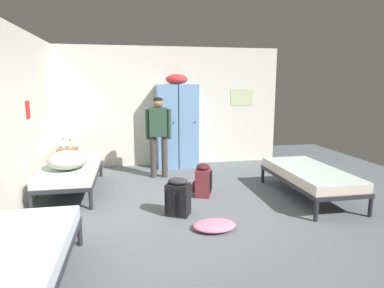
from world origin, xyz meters
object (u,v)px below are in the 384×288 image
at_px(backpack_maroon, 202,181).
at_px(clothes_pile_grey, 194,181).
at_px(water_bottle, 63,144).
at_px(shelf_unit, 68,158).
at_px(bed_left_rear, 71,171).
at_px(lotion_bottle, 70,144).
at_px(locker_bank, 177,124).
at_px(backpack_black, 178,197).
at_px(bedding_heap, 68,160).
at_px(bed_left_front, 10,259).
at_px(bed_right, 309,175).
at_px(clothes_pile_pink, 214,225).
at_px(person_traveler, 158,130).

distance_m(backpack_maroon, clothes_pile_grey, 0.70).
bearing_deg(water_bottle, shelf_unit, -14.04).
relative_size(bed_left_rear, lotion_bottle, 10.95).
relative_size(locker_bank, backpack_black, 3.76).
bearing_deg(bedding_heap, bed_left_front, -90.32).
bearing_deg(bedding_heap, backpack_black, -32.91).
bearing_deg(locker_bank, bed_right, -53.36).
relative_size(water_bottle, clothes_pile_grey, 0.43).
xyz_separation_m(shelf_unit, backpack_maroon, (2.44, -1.79, -0.09)).
bearing_deg(lotion_bottle, water_bottle, 158.20).
bearing_deg(backpack_maroon, lotion_bottle, 143.48).
bearing_deg(clothes_pile_pink, shelf_unit, 126.60).
bearing_deg(person_traveler, locker_bank, 58.53).
distance_m(bed_left_rear, backpack_black, 2.16).
xyz_separation_m(bed_left_rear, clothes_pile_pink, (2.06, -1.93, -0.33)).
bearing_deg(bed_left_front, backpack_black, 44.01).
xyz_separation_m(bed_right, lotion_bottle, (-4.08, 2.16, 0.27)).
bearing_deg(bed_left_rear, bed_left_front, -90.00).
bearing_deg(lotion_bottle, clothes_pile_pink, -53.89).
bearing_deg(bed_left_rear, backpack_maroon, -15.76).
xyz_separation_m(bed_left_front, water_bottle, (-0.33, 4.17, 0.28)).
bearing_deg(locker_bank, backpack_maroon, -86.54).
height_order(bed_left_front, backpack_maroon, backpack_maroon).
bearing_deg(bed_left_rear, backpack_black, -39.05).
relative_size(clothes_pile_pink, clothes_pile_grey, 1.20).
distance_m(shelf_unit, backpack_black, 3.18).
relative_size(lotion_bottle, clothes_pile_pink, 0.31).
xyz_separation_m(bed_left_rear, person_traveler, (1.58, 0.65, 0.59)).
distance_m(bed_left_front, bed_right, 4.36).
height_order(bed_right, backpack_maroon, backpack_maroon).
distance_m(shelf_unit, bed_right, 4.70).
distance_m(bed_right, lotion_bottle, 4.63).
relative_size(shelf_unit, bed_right, 0.30).
distance_m(backpack_black, clothes_pile_pink, 0.72).
distance_m(lotion_bottle, clothes_pile_grey, 2.67).
distance_m(locker_bank, bed_right, 3.13).
relative_size(backpack_black, clothes_pile_pink, 0.99).
bearing_deg(clothes_pile_pink, lotion_bottle, 126.11).
relative_size(bed_left_front, clothes_pile_grey, 4.12).
xyz_separation_m(bed_left_front, lotion_bottle, (-0.18, 4.11, 0.27)).
bearing_deg(water_bottle, backpack_black, -51.89).
relative_size(locker_bank, water_bottle, 10.52).
relative_size(shelf_unit, clothes_pile_pink, 1.03).
xyz_separation_m(water_bottle, lotion_bottle, (0.15, -0.06, -0.01)).
height_order(person_traveler, backpack_black, person_traveler).
height_order(bedding_heap, backpack_maroon, bedding_heap).
bearing_deg(person_traveler, shelf_unit, 164.03).
bearing_deg(bed_right, bed_left_rear, 165.30).
height_order(bed_left_front, bed_right, same).
distance_m(locker_bank, backpack_maroon, 2.19).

